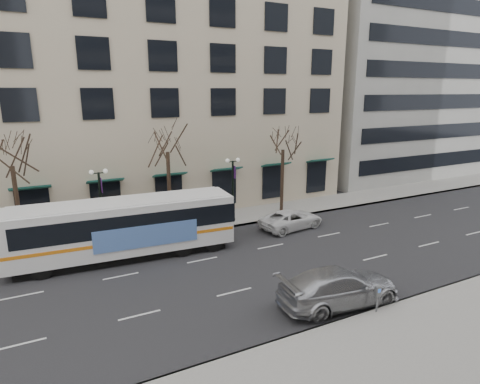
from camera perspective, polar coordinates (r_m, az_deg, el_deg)
ground at (r=23.67m, az=-3.30°, el=-11.65°), size 160.00×160.00×0.00m
sidewalk_far at (r=33.18m, az=-1.61°, el=-3.74°), size 80.00×4.00×0.15m
building_hotel at (r=41.10m, az=-18.56°, el=15.89°), size 40.00×20.00×24.00m
building_office at (r=57.69m, az=19.22°, el=20.68°), size 25.00×20.00×35.00m
tree_far_left at (r=28.65m, az=-29.91°, el=5.08°), size 3.60×3.60×8.34m
tree_far_mid at (r=29.78m, az=-10.34°, el=7.43°), size 3.60×3.60×8.55m
tree_far_right at (r=34.03m, az=6.17°, el=7.59°), size 3.60×3.60×8.06m
lamp_post_left at (r=28.94m, az=-19.14°, el=-1.34°), size 1.22×0.45×5.21m
lamp_post_right at (r=31.71m, az=-1.01°, el=0.79°), size 1.22×0.45×5.21m
city_bus at (r=26.25m, az=-15.94°, el=-4.74°), size 13.90×3.88×3.72m
silver_car at (r=20.92m, az=13.91°, el=-12.96°), size 6.50×3.04×1.83m
white_pickup at (r=31.09m, az=7.32°, el=-3.87°), size 5.44×3.05×1.43m
pay_station at (r=20.41m, az=19.01°, el=-13.47°), size 0.30×0.21×1.32m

